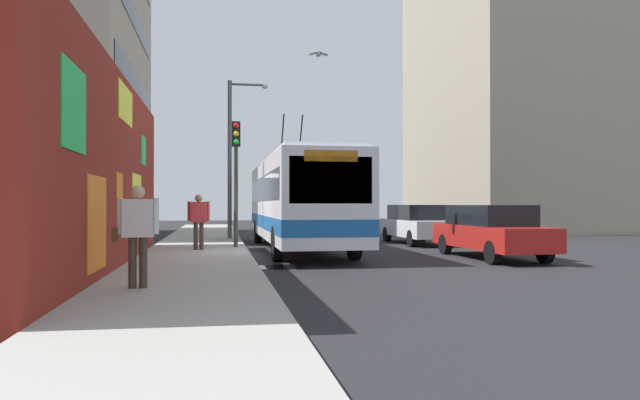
{
  "coord_description": "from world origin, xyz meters",
  "views": [
    {
      "loc": [
        -18.06,
        0.97,
        1.6
      ],
      "look_at": [
        1.88,
        -2.59,
        1.75
      ],
      "focal_mm": 32.36,
      "sensor_mm": 36.0,
      "label": 1
    }
  ],
  "objects": [
    {
      "name": "ground_plane",
      "position": [
        0.0,
        0.0,
        0.0
      ],
      "size": [
        80.0,
        80.0,
        0.0
      ],
      "primitive_type": "plane",
      "color": "#232326"
    },
    {
      "name": "sidewalk_slab",
      "position": [
        0.0,
        1.6,
        0.07
      ],
      "size": [
        48.0,
        3.2,
        0.15
      ],
      "primitive_type": "cube",
      "color": "#9E9B93",
      "rests_on": "ground_plane"
    },
    {
      "name": "graffiti_wall",
      "position": [
        -3.92,
        3.35,
        2.36
      ],
      "size": [
        14.17,
        0.32,
        4.72
      ],
      "color": "maroon",
      "rests_on": "ground_plane"
    },
    {
      "name": "building_far_left",
      "position": [
        11.63,
        9.2,
        10.31
      ],
      "size": [
        13.96,
        8.43,
        20.61
      ],
      "color": "#9E937F",
      "rests_on": "ground_plane"
    },
    {
      "name": "building_far_right",
      "position": [
        14.81,
        -17.0,
        10.56
      ],
      "size": [
        13.43,
        9.78,
        21.12
      ],
      "color": "#9E937F",
      "rests_on": "ground_plane"
    },
    {
      "name": "city_bus",
      "position": [
        1.96,
        -1.8,
        1.77
      ],
      "size": [
        12.15,
        2.5,
        4.95
      ],
      "color": "silver",
      "rests_on": "ground_plane"
    },
    {
      "name": "parked_car_red",
      "position": [
        -2.15,
        -7.0,
        0.84
      ],
      "size": [
        4.91,
        1.74,
        1.58
      ],
      "color": "#B21E19",
      "rests_on": "ground_plane"
    },
    {
      "name": "parked_car_white",
      "position": [
        4.23,
        -7.0,
        0.84
      ],
      "size": [
        4.86,
        1.78,
        1.58
      ],
      "color": "white",
      "rests_on": "ground_plane"
    },
    {
      "name": "pedestrian_midblock",
      "position": [
        0.78,
        1.56,
        1.2
      ],
      "size": [
        0.24,
        0.7,
        1.77
      ],
      "color": "#3F3326",
      "rests_on": "sidewalk_slab"
    },
    {
      "name": "pedestrian_near_wall",
      "position": [
        -7.67,
        2.34,
        1.21
      ],
      "size": [
        0.24,
        0.78,
        1.78
      ],
      "color": "#3F3326",
      "rests_on": "sidewalk_slab"
    },
    {
      "name": "traffic_light",
      "position": [
        1.62,
        0.35,
        3.02
      ],
      "size": [
        0.49,
        0.28,
        4.27
      ],
      "color": "#2D382D",
      "rests_on": "sidewalk_slab"
    },
    {
      "name": "street_lamp",
      "position": [
        6.95,
        0.26,
        4.03
      ],
      "size": [
        0.44,
        1.74,
        6.77
      ],
      "color": "#4C4C51",
      "rests_on": "sidewalk_slab"
    },
    {
      "name": "curbside_puddle",
      "position": [
        -3.39,
        -0.6,
        0.0
      ],
      "size": [
        1.26,
        1.26,
        0.0
      ],
      "primitive_type": "cylinder",
      "color": "black",
      "rests_on": "ground_plane"
    }
  ]
}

